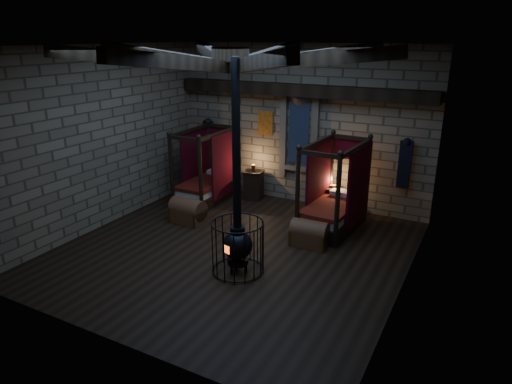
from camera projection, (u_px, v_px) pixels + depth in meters
The scene contains 8 objects.
room at pixel (233, 71), 8.66m from camera, with size 7.02×7.02×4.29m.
bed_left at pixel (207, 183), 12.64m from camera, with size 1.03×1.92×1.99m.
bed_right at pixel (334, 207), 10.83m from camera, with size 1.18×2.05×2.07m.
trunk_left at pixel (188, 212), 11.20m from camera, with size 0.87×0.58×0.62m.
trunk_right at pixel (309, 234), 9.98m from camera, with size 0.82×0.54×0.58m.
nightstand_left at pixel (254, 184), 12.74m from camera, with size 0.59×0.57×1.00m.
nightstand_right at pixel (333, 200), 11.71m from camera, with size 0.50×0.49×0.77m.
stove at pixel (238, 242), 8.74m from camera, with size 1.02×1.02×4.05m.
Camera 1 is at (4.57, -7.61, 4.41)m, focal length 32.00 mm.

